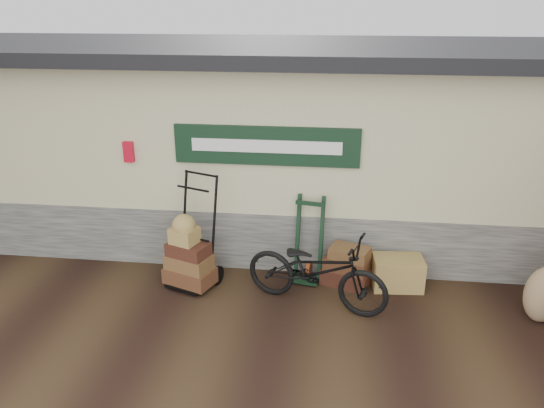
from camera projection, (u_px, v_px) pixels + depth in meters
The scene contains 8 objects.
ground at pixel (280, 306), 7.13m from camera, with size 80.00×80.00×0.00m, color black.
station_building at pixel (297, 139), 9.08m from camera, with size 14.40×4.10×3.20m.
porter_trolley at pixel (195, 230), 7.46m from camera, with size 0.82×0.61×1.64m, color black, non-canonical shape.
green_barrow at pixel (309, 239), 7.61m from camera, with size 0.45×0.38×1.26m, color black, non-canonical shape.
suitcase_stack at pixel (347, 265), 7.58m from camera, with size 0.67×0.42×0.59m, color #381B12, non-canonical shape.
wicker_hamper at pixel (397, 273), 7.52m from camera, with size 0.69×0.45×0.45m, color olive.
bicycle at pixel (316, 266), 6.96m from camera, with size 1.97×0.69×1.14m, color black.
burlap_sack_left at pixel (543, 295), 6.66m from camera, with size 0.48×0.40×0.76m, color #926B4E.
Camera 1 is at (0.64, -6.12, 3.86)m, focal length 35.00 mm.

